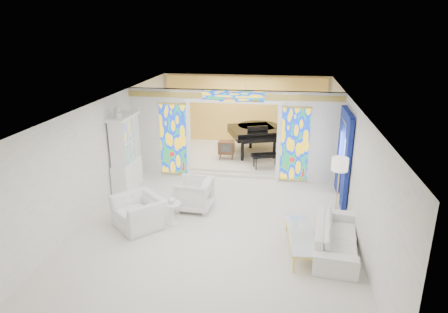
% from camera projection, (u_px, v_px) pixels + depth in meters
% --- Properties ---
extents(floor, '(12.00, 12.00, 0.00)m').
position_uv_depth(floor, '(224.00, 202.00, 11.84)').
color(floor, white).
rests_on(floor, ground).
extents(ceiling, '(7.00, 12.00, 0.02)m').
position_uv_depth(ceiling, '(224.00, 102.00, 10.89)').
color(ceiling, white).
rests_on(ceiling, wall_back).
extents(wall_back, '(7.00, 0.02, 3.00)m').
position_uv_depth(wall_back, '(245.00, 110.00, 16.99)').
color(wall_back, white).
rests_on(wall_back, floor).
extents(wall_front, '(7.00, 0.02, 3.00)m').
position_uv_depth(wall_front, '(163.00, 282.00, 5.74)').
color(wall_front, white).
rests_on(wall_front, floor).
extents(wall_left, '(0.02, 12.00, 3.00)m').
position_uv_depth(wall_left, '(108.00, 148.00, 11.86)').
color(wall_left, white).
rests_on(wall_left, floor).
extents(wall_right, '(0.02, 12.00, 3.00)m').
position_uv_depth(wall_right, '(351.00, 160.00, 10.87)').
color(wall_right, white).
rests_on(wall_right, floor).
extents(partition_wall, '(7.00, 0.22, 3.00)m').
position_uv_depth(partition_wall, '(233.00, 131.00, 13.19)').
color(partition_wall, white).
rests_on(partition_wall, floor).
extents(stained_glass_left, '(0.90, 0.04, 2.40)m').
position_uv_depth(stained_glass_left, '(173.00, 139.00, 13.49)').
color(stained_glass_left, gold).
rests_on(stained_glass_left, partition_wall).
extents(stained_glass_right, '(0.90, 0.04, 2.40)m').
position_uv_depth(stained_glass_right, '(295.00, 145.00, 12.92)').
color(stained_glass_right, gold).
rests_on(stained_glass_right, partition_wall).
extents(stained_glass_transom, '(2.00, 0.04, 0.34)m').
position_uv_depth(stained_glass_transom, '(233.00, 96.00, 12.72)').
color(stained_glass_transom, gold).
rests_on(stained_glass_transom, partition_wall).
extents(alcove_platform, '(6.80, 3.80, 0.18)m').
position_uv_depth(alcove_platform, '(240.00, 156.00, 15.66)').
color(alcove_platform, white).
rests_on(alcove_platform, floor).
extents(gold_curtain_back, '(6.70, 0.10, 2.90)m').
position_uv_depth(gold_curtain_back, '(245.00, 111.00, 16.88)').
color(gold_curtain_back, gold).
rests_on(gold_curtain_back, wall_back).
extents(chandelier, '(0.48, 0.48, 0.30)m').
position_uv_depth(chandelier, '(246.00, 94.00, 14.76)').
color(chandelier, gold).
rests_on(chandelier, ceiling).
extents(blue_drapes, '(0.14, 1.85, 2.65)m').
position_uv_depth(blue_drapes, '(344.00, 149.00, 11.52)').
color(blue_drapes, navy).
rests_on(blue_drapes, wall_right).
extents(china_cabinet, '(0.56, 1.46, 2.72)m').
position_uv_depth(china_cabinet, '(126.00, 153.00, 12.48)').
color(china_cabinet, white).
rests_on(china_cabinet, floor).
extents(armchair_left, '(1.63, 1.62, 0.80)m').
position_uv_depth(armchair_left, '(139.00, 212.00, 10.30)').
color(armchair_left, white).
rests_on(armchair_left, floor).
extents(armchair_right, '(1.04, 1.01, 0.90)m').
position_uv_depth(armchair_right, '(194.00, 194.00, 11.25)').
color(armchair_right, silver).
rests_on(armchair_right, floor).
extents(sofa, '(1.21, 2.49, 0.70)m').
position_uv_depth(sofa, '(336.00, 237.00, 9.20)').
color(sofa, white).
rests_on(sofa, floor).
extents(side_table, '(0.52, 0.52, 0.59)m').
position_uv_depth(side_table, '(172.00, 210.00, 10.44)').
color(side_table, white).
rests_on(side_table, floor).
extents(vase, '(0.23, 0.23, 0.21)m').
position_uv_depth(vase, '(171.00, 199.00, 10.34)').
color(vase, silver).
rests_on(vase, side_table).
extents(coffee_table, '(0.75, 1.96, 0.43)m').
position_uv_depth(coffee_table, '(301.00, 235.00, 9.18)').
color(coffee_table, silver).
rests_on(coffee_table, floor).
extents(floor_lamp, '(0.48, 0.48, 1.74)m').
position_uv_depth(floor_lamp, '(340.00, 167.00, 10.32)').
color(floor_lamp, gold).
rests_on(floor_lamp, floor).
extents(grand_piano, '(2.30, 3.48, 1.25)m').
position_uv_depth(grand_piano, '(256.00, 131.00, 15.56)').
color(grand_piano, black).
rests_on(grand_piano, alcove_platform).
extents(tv_console, '(0.61, 0.43, 0.69)m').
position_uv_depth(tv_console, '(226.00, 147.00, 14.90)').
color(tv_console, '#54321E').
rests_on(tv_console, alcove_platform).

